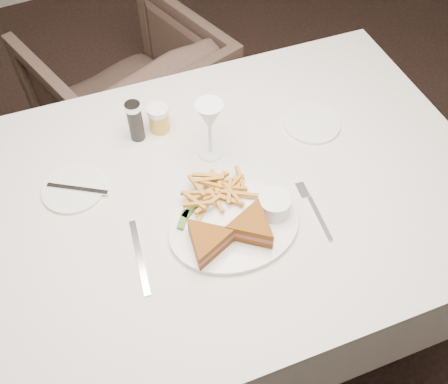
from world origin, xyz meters
TOP-DOWN VIEW (x-y plane):
  - ground at (0.00, 0.00)m, footprint 5.00×5.00m
  - table at (-0.16, 0.10)m, footprint 1.50×1.07m
  - chair_far at (-0.13, 1.02)m, footprint 0.81×0.78m
  - table_setting at (-0.16, 0.07)m, footprint 0.83×0.65m

SIDE VIEW (x-z plane):
  - ground at x=0.00m, z-range 0.00..0.00m
  - chair_far at x=-0.13m, z-range 0.00..0.69m
  - table at x=-0.16m, z-range 0.00..0.75m
  - table_setting at x=-0.16m, z-range 0.70..0.88m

